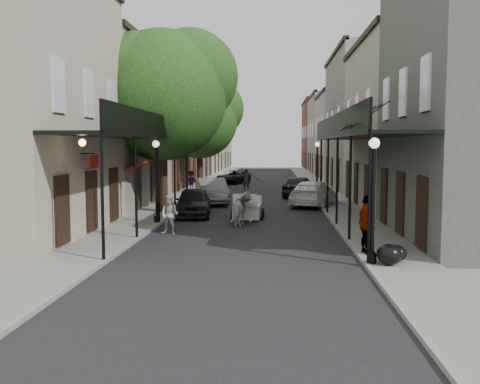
# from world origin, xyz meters

# --- Properties ---
(ground) EXTENTS (140.00, 140.00, 0.00)m
(ground) POSITION_xyz_m (0.00, 0.00, 0.00)
(ground) COLOR gray
(ground) RESTS_ON ground
(road) EXTENTS (8.00, 90.00, 0.01)m
(road) POSITION_xyz_m (0.00, 20.00, 0.01)
(road) COLOR black
(road) RESTS_ON ground
(sidewalk_left) EXTENTS (2.20, 90.00, 0.12)m
(sidewalk_left) POSITION_xyz_m (-5.00, 20.00, 0.06)
(sidewalk_left) COLOR gray
(sidewalk_left) RESTS_ON ground
(sidewalk_right) EXTENTS (2.20, 90.00, 0.12)m
(sidewalk_right) POSITION_xyz_m (5.00, 20.00, 0.06)
(sidewalk_right) COLOR gray
(sidewalk_right) RESTS_ON ground
(building_row_left) EXTENTS (5.00, 80.00, 10.50)m
(building_row_left) POSITION_xyz_m (-8.60, 30.00, 5.25)
(building_row_left) COLOR #B6A991
(building_row_left) RESTS_ON ground
(building_row_right) EXTENTS (5.00, 80.00, 10.50)m
(building_row_right) POSITION_xyz_m (8.60, 30.00, 5.25)
(building_row_right) COLOR gray
(building_row_right) RESTS_ON ground
(gallery_left) EXTENTS (2.20, 18.05, 4.88)m
(gallery_left) POSITION_xyz_m (-4.79, 6.98, 4.05)
(gallery_left) COLOR black
(gallery_left) RESTS_ON sidewalk_left
(gallery_right) EXTENTS (2.20, 18.05, 4.88)m
(gallery_right) POSITION_xyz_m (4.79, 6.98, 4.05)
(gallery_right) COLOR black
(gallery_right) RESTS_ON sidewalk_right
(tree_near) EXTENTS (7.31, 6.80, 9.63)m
(tree_near) POSITION_xyz_m (-4.20, 10.18, 6.49)
(tree_near) COLOR #382619
(tree_near) RESTS_ON sidewalk_left
(tree_far) EXTENTS (6.45, 6.00, 8.61)m
(tree_far) POSITION_xyz_m (-4.25, 24.18, 5.84)
(tree_far) COLOR #382619
(tree_far) RESTS_ON sidewalk_left
(lamppost_right_near) EXTENTS (0.32, 0.32, 3.71)m
(lamppost_right_near) POSITION_xyz_m (4.10, -2.00, 2.05)
(lamppost_right_near) COLOR black
(lamppost_right_near) RESTS_ON sidewalk_right
(lamppost_left) EXTENTS (0.32, 0.32, 3.71)m
(lamppost_left) POSITION_xyz_m (-4.10, 6.00, 2.05)
(lamppost_left) COLOR black
(lamppost_left) RESTS_ON sidewalk_left
(lamppost_right_far) EXTENTS (0.32, 0.32, 3.71)m
(lamppost_right_far) POSITION_xyz_m (4.10, 18.00, 2.05)
(lamppost_right_far) COLOR black
(lamppost_right_far) RESTS_ON sidewalk_right
(horse) EXTENTS (0.91, 1.83, 1.51)m
(horse) POSITION_xyz_m (-0.19, 6.00, 0.75)
(horse) COLOR beige
(horse) RESTS_ON ground
(carriage) EXTENTS (1.64, 2.29, 2.52)m
(carriage) POSITION_xyz_m (-0.06, 8.35, 0.98)
(carriage) COLOR black
(carriage) RESTS_ON ground
(pedestrian_walking) EXTENTS (0.93, 0.82, 1.62)m
(pedestrian_walking) POSITION_xyz_m (-3.01, 3.44, 0.81)
(pedestrian_walking) COLOR #B5B6AB
(pedestrian_walking) RESTS_ON ground
(pedestrian_sidewalk_left) EXTENTS (1.15, 1.13, 1.59)m
(pedestrian_sidewalk_left) POSITION_xyz_m (-4.98, 21.90, 0.91)
(pedestrian_sidewalk_left) COLOR gray
(pedestrian_sidewalk_left) RESTS_ON sidewalk_left
(pedestrian_sidewalk_right) EXTENTS (0.73, 1.19, 1.90)m
(pedestrian_sidewalk_right) POSITION_xyz_m (4.20, -0.54, 1.07)
(pedestrian_sidewalk_right) COLOR gray
(pedestrian_sidewalk_right) RESTS_ON sidewalk_right
(car_left_near) EXTENTS (2.15, 4.44, 1.46)m
(car_left_near) POSITION_xyz_m (-2.89, 9.00, 0.73)
(car_left_near) COLOR black
(car_left_near) RESTS_ON ground
(car_left_mid) EXTENTS (2.73, 5.04, 1.58)m
(car_left_mid) POSITION_xyz_m (-2.60, 14.84, 0.79)
(car_left_mid) COLOR gray
(car_left_mid) RESTS_ON ground
(car_left_far) EXTENTS (3.52, 4.89, 1.24)m
(car_left_far) POSITION_xyz_m (-2.60, 32.47, 0.62)
(car_left_far) COLOR black
(car_left_far) RESTS_ON ground
(car_right_near) EXTENTS (3.57, 5.55, 1.50)m
(car_right_near) POSITION_xyz_m (3.60, 14.00, 0.75)
(car_right_near) COLOR white
(car_right_near) RESTS_ON ground
(car_right_far) EXTENTS (2.75, 4.75, 1.52)m
(car_right_far) POSITION_xyz_m (2.99, 19.50, 0.76)
(car_right_far) COLOR black
(car_right_far) RESTS_ON ground
(trash_bags) EXTENTS (0.99, 1.14, 0.62)m
(trash_bags) POSITION_xyz_m (4.68, -2.03, 0.41)
(trash_bags) COLOR black
(trash_bags) RESTS_ON sidewalk_right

